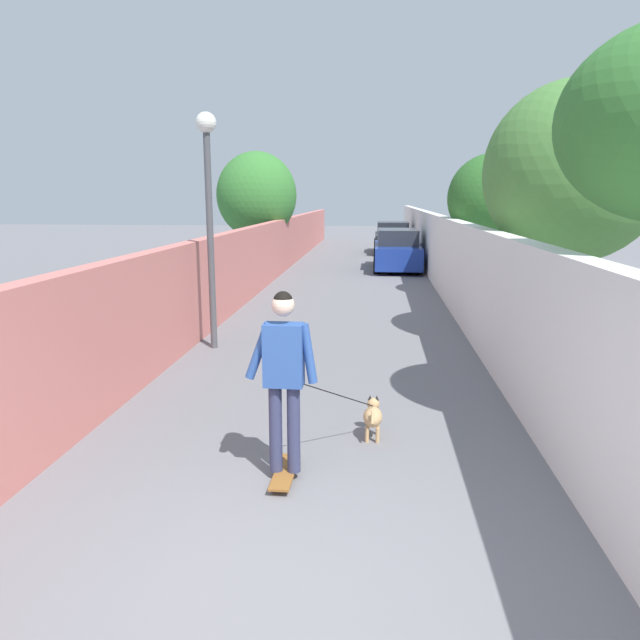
{
  "coord_description": "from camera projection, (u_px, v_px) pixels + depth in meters",
  "views": [
    {
      "loc": [
        -3.6,
        -0.75,
        2.77
      ],
      "look_at": [
        4.84,
        0.03,
        1.0
      ],
      "focal_mm": 33.34,
      "sensor_mm": 36.0,
      "label": 1
    }
  ],
  "objects": [
    {
      "name": "fence_right",
      "position": [
        452.0,
        262.0,
        15.37
      ],
      "size": [
        48.0,
        0.3,
        2.19
      ],
      "primitive_type": "cube",
      "color": "white",
      "rests_on": "ground"
    },
    {
      "name": "tree_right_near",
      "position": [
        492.0,
        199.0,
        15.92
      ],
      "size": [
        2.36,
        2.36,
        3.9
      ],
      "color": "brown",
      "rests_on": "ground"
    },
    {
      "name": "tree_left_far",
      "position": [
        257.0,
        195.0,
        22.43
      ],
      "size": [
        3.02,
        3.02,
        4.43
      ],
      "color": "#473523",
      "rests_on": "ground"
    },
    {
      "name": "skateboard",
      "position": [
        285.0,
        472.0,
        5.93
      ],
      "size": [
        0.8,
        0.21,
        0.08
      ],
      "color": "brown",
      "rests_on": "ground"
    },
    {
      "name": "dog",
      "position": [
        372.0,
        415.0,
        6.9
      ],
      "size": [
        1.4,
        0.98,
        1.06
      ],
      "color": "tan",
      "rests_on": "ground"
    },
    {
      "name": "car_near",
      "position": [
        397.0,
        251.0,
        22.83
      ],
      "size": [
        4.39,
        1.8,
        1.54
      ],
      "color": "navy",
      "rests_on": "ground"
    },
    {
      "name": "car_far",
      "position": [
        392.0,
        239.0,
        29.5
      ],
      "size": [
        3.98,
        1.8,
        1.54
      ],
      "color": "black",
      "rests_on": "ground"
    },
    {
      "name": "person_skateboarder",
      "position": [
        284.0,
        368.0,
        5.71
      ],
      "size": [
        0.23,
        0.71,
        1.81
      ],
      "color": "#333859",
      "rests_on": "skateboard"
    },
    {
      "name": "tree_right_mid",
      "position": [
        573.0,
        173.0,
        10.43
      ],
      "size": [
        3.1,
        3.1,
        4.77
      ],
      "color": "brown",
      "rests_on": "ground"
    },
    {
      "name": "lamp_post",
      "position": [
        208.0,
        190.0,
        10.5
      ],
      "size": [
        0.36,
        0.36,
        4.2
      ],
      "color": "#4C4C51",
      "rests_on": "ground"
    },
    {
      "name": "ground_plane",
      "position": [
        349.0,
        291.0,
        17.79
      ],
      "size": [
        80.0,
        80.0,
        0.0
      ],
      "primitive_type": "plane",
      "color": "slate"
    },
    {
      "name": "wall_left",
      "position": [
        243.0,
        265.0,
        15.89
      ],
      "size": [
        48.0,
        0.3,
        1.93
      ],
      "primitive_type": "cube",
      "color": "#CC726B",
      "rests_on": "ground"
    }
  ]
}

